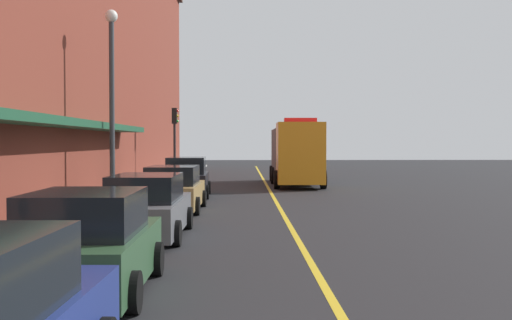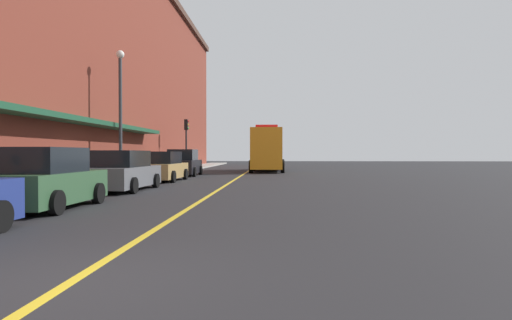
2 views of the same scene
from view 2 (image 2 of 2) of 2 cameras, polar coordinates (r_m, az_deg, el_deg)
ground_plane at (r=30.29m, az=-1.96°, el=-2.06°), size 112.00×112.00×0.00m
sidewalk_left at (r=31.41m, az=-13.31°, el=-1.84°), size 2.40×70.00×0.15m
lane_center_stripe at (r=30.29m, az=-1.96°, el=-2.05°), size 0.16×70.00×0.01m
brick_building_left at (r=33.20m, az=-23.69°, el=12.29°), size 10.30×64.00×16.31m
parked_car_1 at (r=13.65m, az=-25.64°, el=-2.37°), size 2.13×4.20×1.72m
parked_car_2 at (r=19.16m, az=-16.83°, el=-1.46°), size 2.11×4.87×1.67m
parked_car_3 at (r=25.12m, az=-12.05°, el=-0.91°), size 2.20×4.62×1.65m
parked_car_4 at (r=30.78m, az=-9.35°, el=-0.45°), size 2.19×4.52×1.82m
utility_truck at (r=37.87m, az=1.56°, el=1.26°), size 2.86×9.16×3.78m
parking_meter_0 at (r=17.75m, az=-23.46°, el=-0.80°), size 0.14×0.18×1.33m
street_lamp_left at (r=25.00m, az=-17.14°, el=7.38°), size 0.44×0.44×6.94m
traffic_light_near at (r=38.21m, az=-9.00°, el=3.27°), size 0.38×0.36×4.30m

